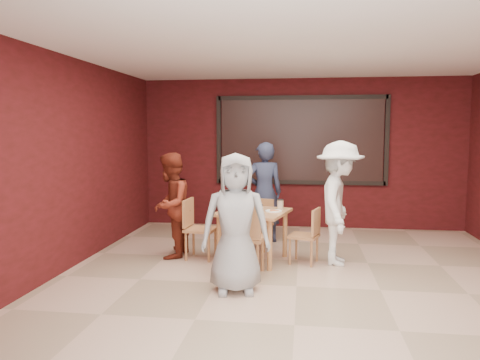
# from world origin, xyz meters

# --- Properties ---
(floor) EXTENTS (7.00, 7.00, 0.00)m
(floor) POSITION_xyz_m (0.00, 0.00, 0.00)
(floor) COLOR tan
(floor) RESTS_ON ground
(window_blinds) EXTENTS (3.00, 0.02, 1.50)m
(window_blinds) POSITION_xyz_m (0.00, 3.45, 1.65)
(window_blinds) COLOR black
(dining_table) EXTENTS (1.09, 1.09, 0.86)m
(dining_table) POSITION_xyz_m (-0.63, 1.02, 0.63)
(dining_table) COLOR tan
(dining_table) RESTS_ON floor
(chair_front) EXTENTS (0.50, 0.50, 0.97)m
(chair_front) POSITION_xyz_m (-0.66, 0.29, 0.55)
(chair_front) COLOR #A76D41
(chair_front) RESTS_ON floor
(chair_back) EXTENTS (0.46, 0.46, 0.77)m
(chair_back) POSITION_xyz_m (-0.60, 1.74, 0.43)
(chair_back) COLOR #A76D41
(chair_back) RESTS_ON floor
(chair_left) EXTENTS (0.45, 0.45, 0.86)m
(chair_left) POSITION_xyz_m (-1.46, 1.05, 0.48)
(chair_left) COLOR #A76D41
(chair_left) RESTS_ON floor
(chair_right) EXTENTS (0.46, 0.46, 0.77)m
(chair_right) POSITION_xyz_m (0.14, 0.98, 0.44)
(chair_right) COLOR #A76D41
(chair_right) RESTS_ON floor
(diner_front) EXTENTS (0.85, 0.63, 1.58)m
(diner_front) POSITION_xyz_m (-0.69, -0.27, 0.79)
(diner_front) COLOR #9E9E9E
(diner_front) RESTS_ON floor
(diner_back) EXTENTS (0.67, 0.51, 1.64)m
(diner_back) POSITION_xyz_m (-0.58, 2.21, 0.82)
(diner_back) COLOR #29304A
(diner_back) RESTS_ON floor
(diner_left) EXTENTS (0.60, 0.76, 1.51)m
(diner_left) POSITION_xyz_m (-1.83, 1.07, 0.76)
(diner_left) COLOR maroon
(diner_left) RESTS_ON floor
(diner_right) EXTENTS (0.74, 1.15, 1.69)m
(diner_right) POSITION_xyz_m (0.55, 1.03, 0.85)
(diner_right) COLOR white
(diner_right) RESTS_ON floor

